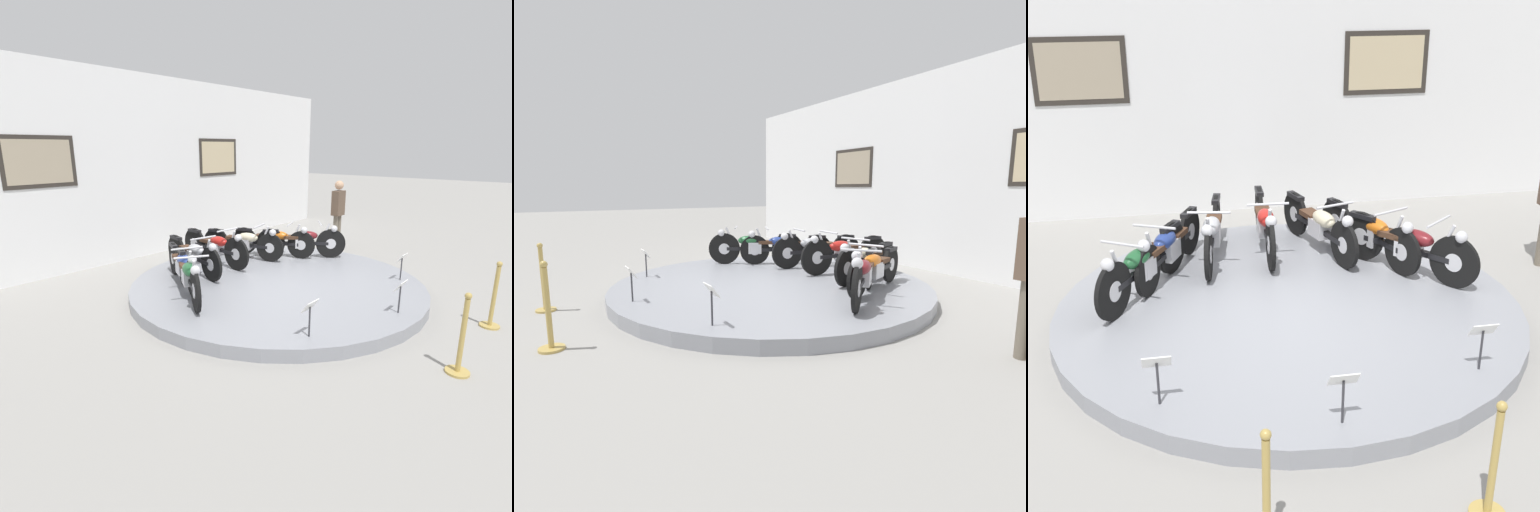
# 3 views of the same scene
# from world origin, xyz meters

# --- Properties ---
(ground_plane) EXTENTS (60.00, 60.00, 0.00)m
(ground_plane) POSITION_xyz_m (0.00, 0.00, 0.00)
(ground_plane) COLOR gray
(display_platform) EXTENTS (5.36, 5.36, 0.20)m
(display_platform) POSITION_xyz_m (0.00, 0.00, 0.10)
(display_platform) COLOR gray
(display_platform) RESTS_ON ground_plane
(back_wall) EXTENTS (14.00, 0.22, 4.26)m
(back_wall) POSITION_xyz_m (0.00, 4.11, 2.13)
(back_wall) COLOR white
(back_wall) RESTS_ON ground_plane
(motorcycle_green) EXTENTS (1.07, 1.76, 0.81)m
(motorcycle_green) POSITION_xyz_m (-1.64, 0.56, 0.59)
(motorcycle_green) COLOR black
(motorcycle_green) RESTS_ON display_platform
(motorcycle_blue) EXTENTS (0.89, 1.81, 0.79)m
(motorcycle_blue) POSITION_xyz_m (-1.32, 1.12, 0.58)
(motorcycle_blue) COLOR black
(motorcycle_blue) RESTS_ON display_platform
(motorcycle_silver) EXTENTS (0.55, 1.97, 0.80)m
(motorcycle_silver) POSITION_xyz_m (-0.73, 1.51, 0.59)
(motorcycle_silver) COLOR black
(motorcycle_silver) RESTS_ON display_platform
(motorcycle_red) EXTENTS (0.54, 2.03, 0.82)m
(motorcycle_red) POSITION_xyz_m (-0.00, 1.65, 0.60)
(motorcycle_red) COLOR black
(motorcycle_red) RESTS_ON display_platform
(motorcycle_cream) EXTENTS (0.67, 1.91, 0.79)m
(motorcycle_cream) POSITION_xyz_m (0.73, 1.51, 0.58)
(motorcycle_cream) COLOR black
(motorcycle_cream) RESTS_ON display_platform
(motorcycle_orange) EXTENTS (0.82, 1.84, 0.79)m
(motorcycle_orange) POSITION_xyz_m (1.31, 1.12, 0.58)
(motorcycle_orange) COLOR black
(motorcycle_orange) RESTS_ON display_platform
(motorcycle_maroon) EXTENTS (1.29, 1.60, 0.80)m
(motorcycle_maroon) POSITION_xyz_m (1.65, 0.57, 0.59)
(motorcycle_maroon) COLOR black
(motorcycle_maroon) RESTS_ON display_platform
(info_placard_front_left) EXTENTS (0.26, 0.11, 0.51)m
(info_placard_front_left) POSITION_xyz_m (-1.54, -1.75, 0.56)
(info_placard_front_left) COLOR #333338
(info_placard_front_left) RESTS_ON display_platform
(info_placard_front_centre) EXTENTS (0.26, 0.11, 0.51)m
(info_placard_front_centre) POSITION_xyz_m (0.00, -2.33, 0.56)
(info_placard_front_centre) COLOR #333338
(info_placard_front_centre) RESTS_ON display_platform
(info_placard_front_right) EXTENTS (0.26, 0.11, 0.51)m
(info_placard_front_right) POSITION_xyz_m (1.54, -1.75, 0.56)
(info_placard_front_right) COLOR #333338
(info_placard_front_right) RESTS_ON display_platform
(stanchion_post_left_of_entry) EXTENTS (0.28, 0.28, 1.02)m
(stanchion_post_left_of_entry) POSITION_xyz_m (-0.85, -3.41, 0.34)
(stanchion_post_left_of_entry) COLOR tan
(stanchion_post_left_of_entry) RESTS_ON ground_plane
(stanchion_post_right_of_entry) EXTENTS (0.28, 0.28, 1.02)m
(stanchion_post_right_of_entry) POSITION_xyz_m (0.85, -3.41, 0.34)
(stanchion_post_right_of_entry) COLOR tan
(stanchion_post_right_of_entry) RESTS_ON ground_plane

